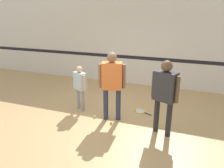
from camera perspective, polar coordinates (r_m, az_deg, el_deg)
ground_plane at (r=5.70m, az=-1.72°, el=-9.42°), size 16.00×16.00×0.00m
wall_back at (r=8.10m, az=6.63°, el=10.87°), size 16.00×0.07×3.20m
person_instructor at (r=5.33m, az=0.00°, el=1.22°), size 0.64×0.40×1.75m
person_student_left at (r=6.05m, az=-8.40°, el=0.20°), size 0.43×0.34×1.27m
person_student_right at (r=4.83m, az=13.63°, el=-1.57°), size 0.61×0.42×1.71m
racket_spare_on_floor at (r=6.19m, az=7.42°, el=-7.08°), size 0.56×0.41×0.03m
tennis_ball_near_instructor at (r=5.51m, az=-0.22°, el=-10.09°), size 0.07×0.07×0.07m
tennis_ball_by_spare_racket at (r=6.18m, az=6.04°, el=-6.84°), size 0.07×0.07×0.07m
tennis_ball_stray_left at (r=5.82m, az=-4.58°, el=-8.51°), size 0.07×0.07×0.07m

